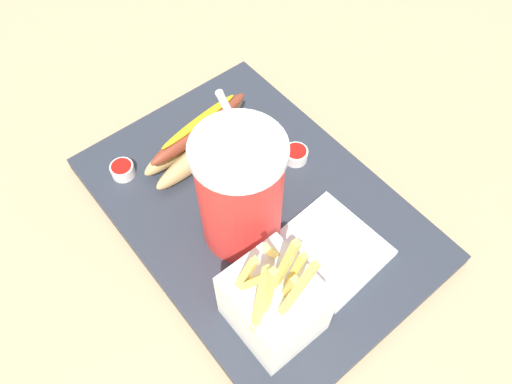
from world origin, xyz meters
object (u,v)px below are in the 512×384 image
at_px(fries_basket, 274,304).
at_px(hot_dog_1, 202,138).
at_px(napkin_stack, 330,249).
at_px(ketchup_cup_1, 296,154).
at_px(ketchup_cup_2, 122,170).
at_px(soda_cup, 240,193).

xyz_separation_m(fries_basket, hot_dog_1, (0.24, -0.08, -0.02)).
bearing_deg(napkin_stack, hot_dog_1, 7.11).
height_order(fries_basket, ketchup_cup_1, fries_basket).
height_order(ketchup_cup_1, ketchup_cup_2, same).
bearing_deg(ketchup_cup_1, soda_cup, 107.89).
height_order(soda_cup, fries_basket, soda_cup).
bearing_deg(ketchup_cup_2, hot_dog_1, -107.49).
xyz_separation_m(fries_basket, ketchup_cup_1, (0.15, -0.17, -0.04)).
bearing_deg(ketchup_cup_1, ketchup_cup_2, 57.14).
distance_m(soda_cup, ketchup_cup_2, 0.19).
xyz_separation_m(hot_dog_1, ketchup_cup_2, (0.03, 0.11, -0.01)).
xyz_separation_m(hot_dog_1, napkin_stack, (-0.22, -0.03, -0.02)).
relative_size(fries_basket, ketchup_cup_2, 5.37).
height_order(ketchup_cup_2, napkin_stack, ketchup_cup_2).
xyz_separation_m(ketchup_cup_1, napkin_stack, (-0.13, 0.06, -0.01)).
bearing_deg(hot_dog_1, ketchup_cup_1, -136.31).
bearing_deg(soda_cup, napkin_stack, -144.48).
bearing_deg(soda_cup, fries_basket, 158.11).
height_order(hot_dog_1, ketchup_cup_1, hot_dog_1).
distance_m(hot_dog_1, napkin_stack, 0.22).
relative_size(fries_basket, hot_dog_1, 0.90).
distance_m(ketchup_cup_2, napkin_stack, 0.29).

